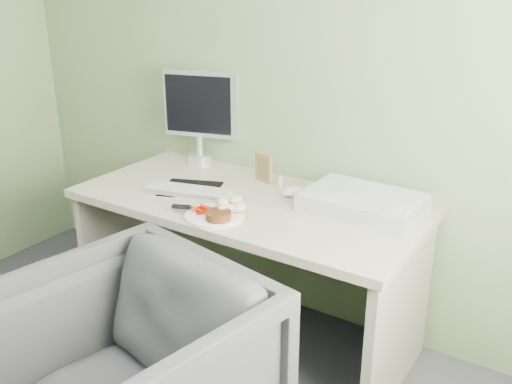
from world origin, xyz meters
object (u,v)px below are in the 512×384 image
Objects in this scene: plate at (214,216)px; scanner at (363,203)px; monitor at (201,112)px; desk at (247,235)px.

plate is 0.51× the size of scanner.
plate is at bearing -140.01° from scanner.
scanner is 1.00× the size of monitor.
plate reaches higher than desk.
scanner is (0.50, 0.40, 0.03)m from plate.
scanner reaches higher than plate.
desk is at bearing -161.91° from scanner.
monitor is (-0.50, 0.56, 0.27)m from plate.
monitor is at bearing 147.94° from desk.
desk is 6.32× the size of plate.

